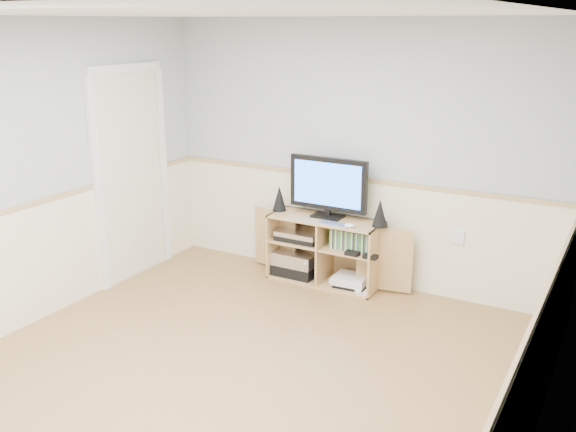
{
  "coord_description": "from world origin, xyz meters",
  "views": [
    {
      "loc": [
        2.33,
        -3.27,
        2.46
      ],
      "look_at": [
        -0.17,
        1.2,
        0.9
      ],
      "focal_mm": 40.0,
      "sensor_mm": 36.0,
      "label": 1
    }
  ],
  "objects_px": {
    "monitor": "(328,185)",
    "media_cabinet": "(327,248)",
    "keyboard": "(334,224)",
    "game_consoles": "(350,281)"
  },
  "relations": [
    {
      "from": "media_cabinet",
      "to": "monitor",
      "type": "bearing_deg",
      "value": -90.0
    },
    {
      "from": "keyboard",
      "to": "game_consoles",
      "type": "xyz_separation_m",
      "value": [
        0.13,
        0.13,
        -0.59
      ]
    },
    {
      "from": "media_cabinet",
      "to": "game_consoles",
      "type": "height_order",
      "value": "media_cabinet"
    },
    {
      "from": "media_cabinet",
      "to": "keyboard",
      "type": "relative_size",
      "value": 5.71
    },
    {
      "from": "monitor",
      "to": "keyboard",
      "type": "distance_m",
      "value": 0.4
    },
    {
      "from": "media_cabinet",
      "to": "keyboard",
      "type": "distance_m",
      "value": 0.41
    },
    {
      "from": "media_cabinet",
      "to": "game_consoles",
      "type": "bearing_deg",
      "value": -12.67
    },
    {
      "from": "monitor",
      "to": "game_consoles",
      "type": "distance_m",
      "value": 0.94
    },
    {
      "from": "monitor",
      "to": "game_consoles",
      "type": "xyz_separation_m",
      "value": [
        0.28,
        -0.06,
        -0.9
      ]
    },
    {
      "from": "monitor",
      "to": "media_cabinet",
      "type": "bearing_deg",
      "value": 90.0
    }
  ]
}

